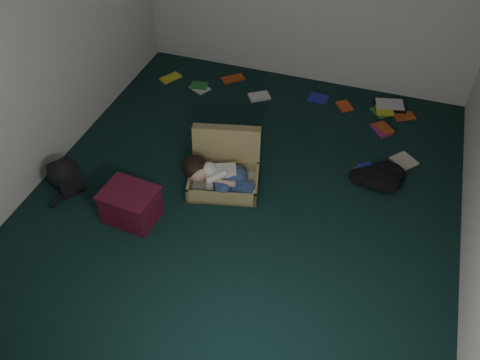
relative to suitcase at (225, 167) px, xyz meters
The scene contains 10 objects.
floor 0.35m from the suitcase, 32.93° to the right, with size 4.50×4.50×0.00m, color black.
wall_front 2.70m from the suitcase, 83.70° to the right, with size 4.50×4.50×0.00m, color silver.
wall_left 2.09m from the suitcase, behind, with size 4.50×4.50×0.00m, color silver.
suitcase is the anchor object (origin of this frame).
person 0.18m from the suitcase, 91.52° to the right, with size 0.75×0.37×0.31m.
maroon_bin 1.00m from the suitcase, 129.21° to the right, with size 0.51×0.42×0.33m.
backpack 1.56m from the suitcase, 157.01° to the right, with size 0.41×0.33×0.25m, color black, non-canonical shape.
clothing_pile 1.50m from the suitcase, 18.36° to the left, with size 0.42×0.34×0.13m, color black, non-canonical shape.
paper_tray 2.28m from the suitcase, 51.42° to the left, with size 0.40×0.34×0.05m.
book_scatter 1.51m from the suitcase, 68.38° to the left, with size 3.18×1.48×0.02m.
Camera 1 is at (1.07, -3.30, 3.51)m, focal length 38.00 mm.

